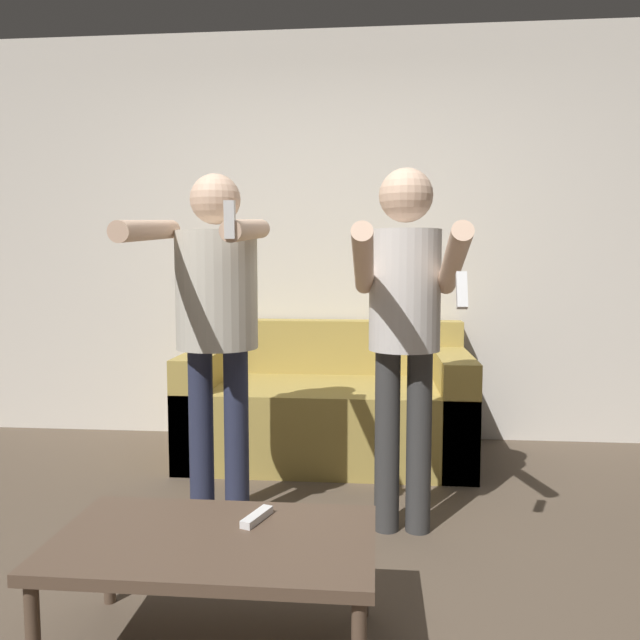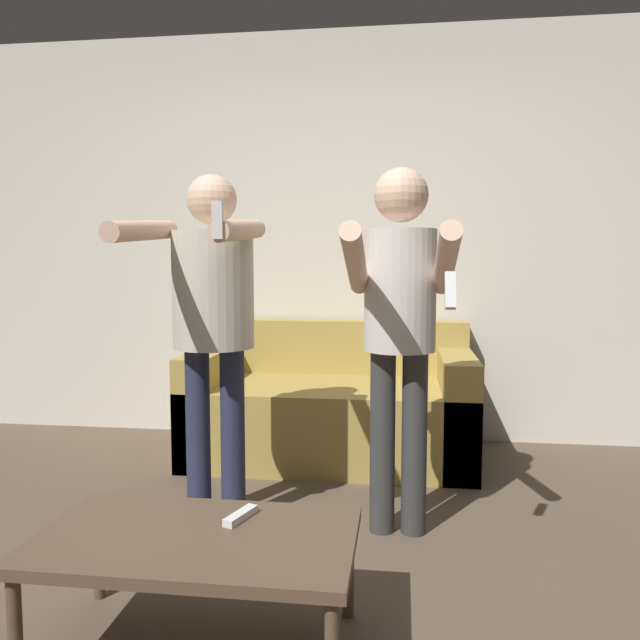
% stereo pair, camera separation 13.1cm
% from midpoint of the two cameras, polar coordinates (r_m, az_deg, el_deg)
% --- Properties ---
extents(ground_plane, '(14.00, 14.00, 0.00)m').
position_cam_midpoint_polar(ground_plane, '(2.37, -3.92, -24.74)').
color(ground_plane, brown).
extents(wall_back, '(6.40, 0.06, 2.70)m').
position_cam_midpoint_polar(wall_back, '(4.22, 0.70, 7.53)').
color(wall_back, silver).
rests_on(wall_back, ground_plane).
extents(couch, '(1.69, 0.88, 0.81)m').
position_cam_midpoint_polar(couch, '(3.85, -0.25, -8.17)').
color(couch, '#AD9347').
rests_on(couch, ground_plane).
extents(person_standing_left, '(0.48, 0.77, 1.57)m').
position_cam_midpoint_polar(person_standing_left, '(2.78, -10.85, 1.34)').
color(person_standing_left, '#282D47').
rests_on(person_standing_left, ground_plane).
extents(person_standing_right, '(0.43, 0.69, 1.58)m').
position_cam_midpoint_polar(person_standing_right, '(2.67, 6.38, 0.92)').
color(person_standing_right, '#383838').
rests_on(person_standing_right, ground_plane).
extents(coffee_table, '(0.96, 0.56, 0.37)m').
position_cam_midpoint_polar(coffee_table, '(2.03, -11.57, -19.72)').
color(coffee_table, brown).
rests_on(coffee_table, ground_plane).
extents(remote_on_table, '(0.08, 0.15, 0.02)m').
position_cam_midpoint_polar(remote_on_table, '(2.09, -7.67, -17.43)').
color(remote_on_table, white).
rests_on(remote_on_table, coffee_table).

